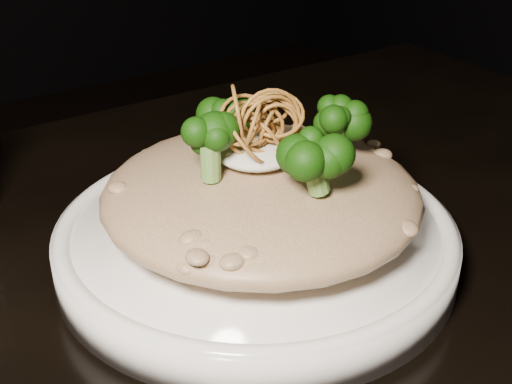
% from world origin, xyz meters
% --- Properties ---
extents(plate, '(0.28, 0.28, 0.03)m').
position_xyz_m(plate, '(0.07, 0.07, 0.76)').
color(plate, white).
rests_on(plate, table).
extents(risotto, '(0.22, 0.22, 0.05)m').
position_xyz_m(risotto, '(0.08, 0.07, 0.80)').
color(risotto, brown).
rests_on(risotto, plate).
extents(broccoli, '(0.13, 0.13, 0.05)m').
position_xyz_m(broccoli, '(0.08, 0.06, 0.85)').
color(broccoli, black).
rests_on(broccoli, risotto).
extents(cheese, '(0.05, 0.05, 0.01)m').
position_xyz_m(cheese, '(0.07, 0.07, 0.83)').
color(cheese, white).
rests_on(cheese, risotto).
extents(shallots, '(0.06, 0.06, 0.04)m').
position_xyz_m(shallots, '(0.08, 0.07, 0.86)').
color(shallots, brown).
rests_on(shallots, cheese).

